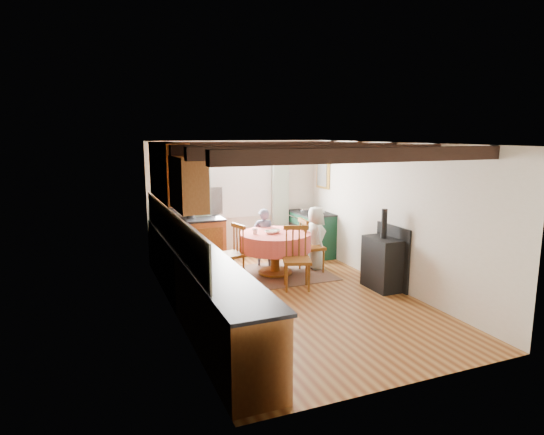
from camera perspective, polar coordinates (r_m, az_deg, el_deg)
name	(u,v)px	position (r m, az deg, el deg)	size (l,w,h in m)	color
floor	(291,298)	(7.33, 2.41, -9.93)	(3.60, 5.50, 0.00)	#9F6D35
ceiling	(293,143)	(6.88, 2.56, 9.17)	(3.60, 5.50, 0.00)	white
wall_back	(236,199)	(9.54, -4.45, 2.24)	(3.60, 0.00, 2.40)	silver
wall_front	(410,273)	(4.73, 16.65, -6.56)	(3.60, 0.00, 2.40)	silver
wall_left	(173,232)	(6.48, -12.15, -1.82)	(0.00, 5.50, 2.40)	silver
wall_right	(390,215)	(7.92, 14.39, 0.28)	(0.00, 5.50, 2.40)	silver
beam_a	(370,155)	(5.14, 12.03, 7.56)	(3.60, 0.16, 0.16)	black
beam_b	(325,152)	(5.99, 6.60, 8.08)	(3.60, 0.16, 0.16)	black
beam_c	(293,149)	(6.88, 2.55, 8.42)	(3.60, 0.16, 0.16)	black
beam_d	(267,147)	(7.80, -0.56, 8.66)	(3.60, 0.16, 0.16)	black
beam_e	(248,146)	(8.74, -3.02, 8.82)	(3.60, 0.16, 0.16)	black
splash_left	(170,228)	(6.77, -12.43, -1.31)	(0.02, 4.50, 0.55)	beige
splash_back	(188,202)	(9.27, -10.30, 1.86)	(1.40, 0.02, 0.55)	beige
base_cabinet_left	(196,283)	(6.73, -9.36, -7.97)	(0.60, 5.30, 0.88)	#985A27
base_cabinet_back	(190,243)	(9.13, -10.09, -3.11)	(1.30, 0.60, 0.88)	#985A27
worktop_left	(197,251)	(6.61, -9.31, -4.16)	(0.64, 5.30, 0.04)	black
worktop_back	(190,220)	(9.02, -10.15, -0.30)	(1.30, 0.64, 0.04)	black
wall_cabinet_glass	(168,171)	(7.57, -12.72, 5.63)	(0.34, 1.80, 0.90)	#985A27
wall_cabinet_solid	(188,183)	(6.11, -10.32, 4.17)	(0.34, 0.90, 0.70)	#985A27
window_frame	(241,180)	(9.51, -3.88, 4.65)	(1.34, 0.03, 1.54)	white
window_pane	(241,180)	(9.51, -3.89, 4.65)	(1.20, 0.01, 1.40)	white
curtain_left	(202,207)	(9.26, -8.67, 1.28)	(0.35, 0.10, 2.10)	#A0A0A0
curtain_right	(280,202)	(9.79, 1.04, 1.89)	(0.35, 0.10, 2.10)	#A0A0A0
curtain_rod	(242,151)	(9.39, -3.76, 8.25)	(0.03, 0.03, 2.00)	black
wall_picture	(323,174)	(9.77, 6.31, 5.35)	(0.04, 0.50, 0.60)	gold
wall_plate	(283,174)	(9.83, 1.43, 5.44)	(0.30, 0.30, 0.02)	silver
rug	(275,274)	(8.50, 0.39, -7.01)	(1.96, 1.52, 0.01)	brown
dining_table	(275,254)	(8.39, 0.39, -4.51)	(1.29, 1.29, 0.78)	#E05146
chair_near	(297,258)	(7.61, 3.10, -5.05)	(0.45, 0.47, 1.04)	brown
chair_left	(230,253)	(8.10, -5.16, -4.33)	(0.42, 0.44, 0.98)	brown
chair_right	(312,245)	(8.58, 4.94, -3.42)	(0.43, 0.45, 1.01)	brown
aga_range	(311,233)	(9.73, 4.88, -1.96)	(0.66, 1.02, 0.94)	#0F3422
cast_iron_stove	(383,249)	(7.79, 13.55, -3.84)	(0.40, 0.67, 1.34)	black
child_far	(264,237)	(8.91, -1.04, -2.47)	(0.41, 0.27, 1.13)	#4F5670
child_right	(316,238)	(8.75, 5.41, -2.52)	(0.59, 0.38, 1.20)	beige
bowl_a	(271,232)	(8.22, -0.17, -1.84)	(0.22, 0.22, 0.05)	silver
bowl_b	(275,231)	(8.30, 0.43, -1.70)	(0.19, 0.19, 0.06)	silver
cup	(255,231)	(8.19, -2.10, -1.73)	(0.10, 0.10, 0.09)	silver
canister_tall	(173,214)	(8.97, -12.11, 0.48)	(0.14, 0.14, 0.24)	#262628
canister_wide	(191,214)	(9.05, -10.00, 0.45)	(0.16, 0.16, 0.18)	#262628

